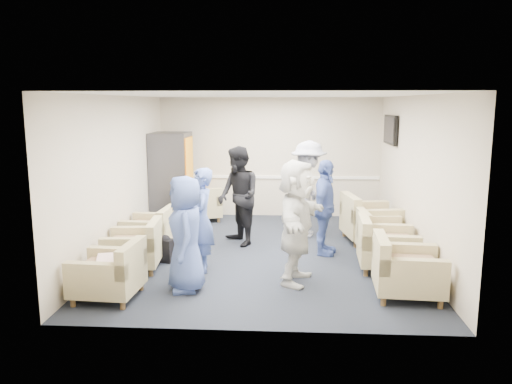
# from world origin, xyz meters

# --- Properties ---
(floor) EXTENTS (6.00, 6.00, 0.00)m
(floor) POSITION_xyz_m (0.00, 0.00, 0.00)
(floor) COLOR black
(floor) RESTS_ON ground
(ceiling) EXTENTS (6.00, 6.00, 0.00)m
(ceiling) POSITION_xyz_m (0.00, 0.00, 2.70)
(ceiling) COLOR silver
(ceiling) RESTS_ON back_wall
(back_wall) EXTENTS (5.00, 0.02, 2.70)m
(back_wall) POSITION_xyz_m (0.00, 3.00, 1.35)
(back_wall) COLOR beige
(back_wall) RESTS_ON floor
(front_wall) EXTENTS (5.00, 0.02, 2.70)m
(front_wall) POSITION_xyz_m (0.00, -3.00, 1.35)
(front_wall) COLOR beige
(front_wall) RESTS_ON floor
(left_wall) EXTENTS (0.02, 6.00, 2.70)m
(left_wall) POSITION_xyz_m (-2.50, 0.00, 1.35)
(left_wall) COLOR beige
(left_wall) RESTS_ON floor
(right_wall) EXTENTS (0.02, 6.00, 2.70)m
(right_wall) POSITION_xyz_m (2.50, 0.00, 1.35)
(right_wall) COLOR beige
(right_wall) RESTS_ON floor
(chair_rail) EXTENTS (4.98, 0.04, 0.06)m
(chair_rail) POSITION_xyz_m (0.00, 2.98, 0.90)
(chair_rail) COLOR white
(chair_rail) RESTS_ON back_wall
(tv) EXTENTS (0.10, 1.00, 0.58)m
(tv) POSITION_xyz_m (2.44, 1.80, 2.05)
(tv) COLOR black
(tv) RESTS_ON right_wall
(armchair_left_near) EXTENTS (0.87, 0.87, 0.66)m
(armchair_left_near) POSITION_xyz_m (-1.94, -2.14, 0.33)
(armchair_left_near) COLOR tan
(armchair_left_near) RESTS_ON floor
(armchair_left_mid) EXTENTS (0.89, 0.89, 0.66)m
(armchair_left_mid) POSITION_xyz_m (-1.96, -0.95, 0.33)
(armchair_left_mid) COLOR tan
(armchair_left_mid) RESTS_ON floor
(armchair_left_far) EXTENTS (0.86, 0.86, 0.64)m
(armchair_left_far) POSITION_xyz_m (-2.00, 0.14, 0.32)
(armchair_left_far) COLOR tan
(armchair_left_far) RESTS_ON floor
(armchair_right_near) EXTENTS (0.93, 0.93, 0.70)m
(armchair_right_near) POSITION_xyz_m (1.95, -1.84, 0.35)
(armchair_right_near) COLOR tan
(armchair_right_near) RESTS_ON floor
(armchair_right_midnear) EXTENTS (0.92, 0.92, 0.70)m
(armchair_right_midnear) POSITION_xyz_m (1.90, -0.72, 0.35)
(armchair_right_midnear) COLOR tan
(armchair_right_midnear) RESTS_ON floor
(armchair_right_midfar) EXTENTS (0.86, 0.86, 0.65)m
(armchair_right_midfar) POSITION_xyz_m (1.97, 0.08, 0.33)
(armchair_right_midfar) COLOR tan
(armchair_right_midfar) RESTS_ON floor
(armchair_right_far) EXTENTS (1.08, 1.08, 0.76)m
(armchair_right_far) POSITION_xyz_m (1.90, 0.89, 0.38)
(armchair_right_far) COLOR tan
(armchair_right_far) RESTS_ON floor
(armchair_corner) EXTENTS (1.03, 1.03, 0.64)m
(armchair_corner) POSITION_xyz_m (-1.49, 2.38, 0.32)
(armchair_corner) COLOR tan
(armchair_corner) RESTS_ON floor
(vending_machine) EXTENTS (0.79, 0.93, 1.96)m
(vending_machine) POSITION_xyz_m (-2.09, 2.18, 0.98)
(vending_machine) COLOR #45454C
(vending_machine) RESTS_ON floor
(backpack) EXTENTS (0.31, 0.25, 0.45)m
(backpack) POSITION_xyz_m (-1.60, -0.55, 0.23)
(backpack) COLOR black
(backpack) RESTS_ON floor
(pillow) EXTENTS (0.46, 0.53, 0.13)m
(pillow) POSITION_xyz_m (-1.94, -2.13, 0.50)
(pillow) COLOR silver
(pillow) RESTS_ON armchair_left_near
(person_front_left) EXTENTS (0.69, 0.89, 1.61)m
(person_front_left) POSITION_xyz_m (-1.00, -1.77, 0.80)
(person_front_left) COLOR #445BA3
(person_front_left) RESTS_ON floor
(person_mid_left) EXTENTS (0.50, 0.65, 1.61)m
(person_mid_left) POSITION_xyz_m (-0.92, -0.95, 0.80)
(person_mid_left) COLOR #445BA3
(person_mid_left) RESTS_ON floor
(person_back_left) EXTENTS (1.03, 1.10, 1.81)m
(person_back_left) POSITION_xyz_m (-0.49, 0.54, 0.91)
(person_back_left) COLOR black
(person_back_left) RESTS_ON floor
(person_back_right) EXTENTS (0.91, 1.31, 1.86)m
(person_back_right) POSITION_xyz_m (0.80, 1.25, 0.93)
(person_back_right) COLOR beige
(person_back_right) RESTS_ON floor
(person_mid_right) EXTENTS (0.63, 1.03, 1.64)m
(person_mid_right) POSITION_xyz_m (1.03, 0.02, 0.82)
(person_mid_right) COLOR #445BA3
(person_mid_right) RESTS_ON floor
(person_front_right) EXTENTS (0.91, 1.74, 1.79)m
(person_front_right) POSITION_xyz_m (0.52, -1.37, 0.90)
(person_front_right) COLOR silver
(person_front_right) RESTS_ON floor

